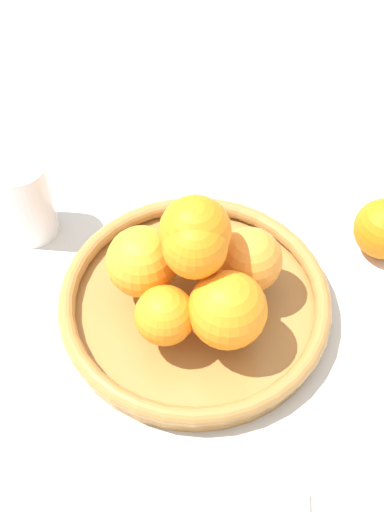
{
  "coord_description": "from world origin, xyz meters",
  "views": [
    {
      "loc": [
        0.0,
        -0.47,
        0.69
      ],
      "look_at": [
        0.0,
        0.0,
        0.1
      ],
      "focal_mm": 50.0,
      "sensor_mm": 36.0,
      "label": 1
    }
  ],
  "objects": [
    {
      "name": "orange_pile",
      "position": [
        0.0,
        -0.0,
        0.09
      ],
      "size": [
        0.19,
        0.19,
        0.14
      ],
      "color": "orange",
      "rests_on": "fruit_bowl"
    },
    {
      "name": "ground_plane",
      "position": [
        0.0,
        0.0,
        0.0
      ],
      "size": [
        4.0,
        4.0,
        0.0
      ],
      "primitive_type": "plane",
      "color": "beige"
    },
    {
      "name": "stray_orange",
      "position": [
        0.23,
        0.1,
        0.04
      ],
      "size": [
        0.07,
        0.07,
        0.07
      ],
      "primitive_type": "sphere",
      "color": "orange",
      "rests_on": "ground_plane"
    },
    {
      "name": "fruit_bowl",
      "position": [
        0.0,
        0.0,
        0.02
      ],
      "size": [
        0.31,
        0.31,
        0.04
      ],
      "color": "#A57238",
      "rests_on": "ground_plane"
    },
    {
      "name": "drinking_glass",
      "position": [
        -0.21,
        0.13,
        0.06
      ],
      "size": [
        0.07,
        0.07,
        0.11
      ],
      "primitive_type": "cylinder",
      "color": "white",
      "rests_on": "ground_plane"
    }
  ]
}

